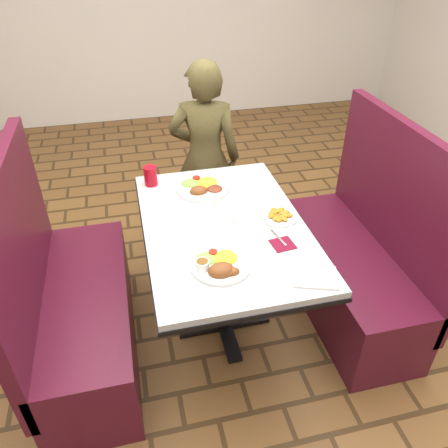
{
  "coord_description": "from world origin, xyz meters",
  "views": [
    {
      "loc": [
        -0.42,
        -1.75,
        2.01
      ],
      "look_at": [
        0.0,
        0.0,
        0.75
      ],
      "focal_mm": 35.0,
      "sensor_mm": 36.0,
      "label": 1
    }
  ],
  "objects_px": {
    "diner_person": "(205,158)",
    "dining_table": "(224,239)",
    "booth_bench_left": "(76,310)",
    "far_dinner_plate": "(203,185)",
    "red_tumbler": "(150,176)",
    "booth_bench_right": "(354,264)",
    "near_dinner_plate": "(220,262)",
    "plantain_plate": "(279,216)"
  },
  "relations": [
    {
      "from": "diner_person",
      "to": "near_dinner_plate",
      "type": "height_order",
      "value": "diner_person"
    },
    {
      "from": "booth_bench_right",
      "to": "near_dinner_plate",
      "type": "distance_m",
      "value": 1.05
    },
    {
      "from": "dining_table",
      "to": "booth_bench_right",
      "type": "bearing_deg",
      "value": 0.0
    },
    {
      "from": "red_tumbler",
      "to": "plantain_plate",
      "type": "bearing_deg",
      "value": -39.57
    },
    {
      "from": "diner_person",
      "to": "plantain_plate",
      "type": "relative_size",
      "value": 6.87
    },
    {
      "from": "diner_person",
      "to": "far_dinner_plate",
      "type": "xyz_separation_m",
      "value": [
        -0.12,
        -0.55,
        0.11
      ]
    },
    {
      "from": "near_dinner_plate",
      "to": "far_dinner_plate",
      "type": "relative_size",
      "value": 0.89
    },
    {
      "from": "booth_bench_left",
      "to": "red_tumbler",
      "type": "distance_m",
      "value": 0.84
    },
    {
      "from": "plantain_plate",
      "to": "booth_bench_left",
      "type": "bearing_deg",
      "value": 179.49
    },
    {
      "from": "red_tumbler",
      "to": "booth_bench_right",
      "type": "bearing_deg",
      "value": -23.7
    },
    {
      "from": "diner_person",
      "to": "dining_table",
      "type": "bearing_deg",
      "value": 99.57
    },
    {
      "from": "far_dinner_plate",
      "to": "plantain_plate",
      "type": "relative_size",
      "value": 1.55
    },
    {
      "from": "booth_bench_left",
      "to": "plantain_plate",
      "type": "bearing_deg",
      "value": -0.51
    },
    {
      "from": "far_dinner_plate",
      "to": "red_tumbler",
      "type": "relative_size",
      "value": 2.68
    },
    {
      "from": "booth_bench_left",
      "to": "diner_person",
      "type": "distance_m",
      "value": 1.32
    },
    {
      "from": "near_dinner_plate",
      "to": "plantain_plate",
      "type": "xyz_separation_m",
      "value": [
        0.38,
        0.31,
        -0.02
      ]
    },
    {
      "from": "diner_person",
      "to": "near_dinner_plate",
      "type": "distance_m",
      "value": 1.26
    },
    {
      "from": "booth_bench_right",
      "to": "diner_person",
      "type": "relative_size",
      "value": 0.9
    },
    {
      "from": "dining_table",
      "to": "far_dinner_plate",
      "type": "bearing_deg",
      "value": 95.75
    },
    {
      "from": "plantain_plate",
      "to": "red_tumbler",
      "type": "height_order",
      "value": "red_tumbler"
    },
    {
      "from": "diner_person",
      "to": "booth_bench_right",
      "type": "bearing_deg",
      "value": 142.74
    },
    {
      "from": "diner_person",
      "to": "far_dinner_plate",
      "type": "relative_size",
      "value": 4.45
    },
    {
      "from": "booth_bench_right",
      "to": "plantain_plate",
      "type": "distance_m",
      "value": 0.67
    },
    {
      "from": "booth_bench_right",
      "to": "near_dinner_plate",
      "type": "bearing_deg",
      "value": -160.27
    },
    {
      "from": "near_dinner_plate",
      "to": "far_dinner_plate",
      "type": "distance_m",
      "value": 0.69
    },
    {
      "from": "diner_person",
      "to": "red_tumbler",
      "type": "xyz_separation_m",
      "value": [
        -0.4,
        -0.43,
        0.14
      ]
    },
    {
      "from": "near_dinner_plate",
      "to": "red_tumbler",
      "type": "distance_m",
      "value": 0.84
    },
    {
      "from": "booth_bench_left",
      "to": "diner_person",
      "type": "bearing_deg",
      "value": 46.06
    },
    {
      "from": "dining_table",
      "to": "diner_person",
      "type": "relative_size",
      "value": 0.91
    },
    {
      "from": "far_dinner_plate",
      "to": "red_tumbler",
      "type": "bearing_deg",
      "value": 156.35
    },
    {
      "from": "dining_table",
      "to": "near_dinner_plate",
      "type": "bearing_deg",
      "value": -106.7
    },
    {
      "from": "dining_table",
      "to": "booth_bench_left",
      "type": "height_order",
      "value": "booth_bench_left"
    },
    {
      "from": "plantain_plate",
      "to": "dining_table",
      "type": "bearing_deg",
      "value": 178.07
    },
    {
      "from": "far_dinner_plate",
      "to": "red_tumbler",
      "type": "distance_m",
      "value": 0.31
    },
    {
      "from": "booth_bench_left",
      "to": "booth_bench_right",
      "type": "bearing_deg",
      "value": 0.0
    },
    {
      "from": "diner_person",
      "to": "near_dinner_plate",
      "type": "bearing_deg",
      "value": 96.55
    },
    {
      "from": "near_dinner_plate",
      "to": "booth_bench_right",
      "type": "bearing_deg",
      "value": 19.73
    },
    {
      "from": "dining_table",
      "to": "red_tumbler",
      "type": "distance_m",
      "value": 0.6
    },
    {
      "from": "near_dinner_plate",
      "to": "booth_bench_left",
      "type": "bearing_deg",
      "value": 155.44
    },
    {
      "from": "near_dinner_plate",
      "to": "plantain_plate",
      "type": "bearing_deg",
      "value": 39.01
    },
    {
      "from": "plantain_plate",
      "to": "booth_bench_right",
      "type": "bearing_deg",
      "value": 1.09
    },
    {
      "from": "dining_table",
      "to": "booth_bench_left",
      "type": "distance_m",
      "value": 0.86
    }
  ]
}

